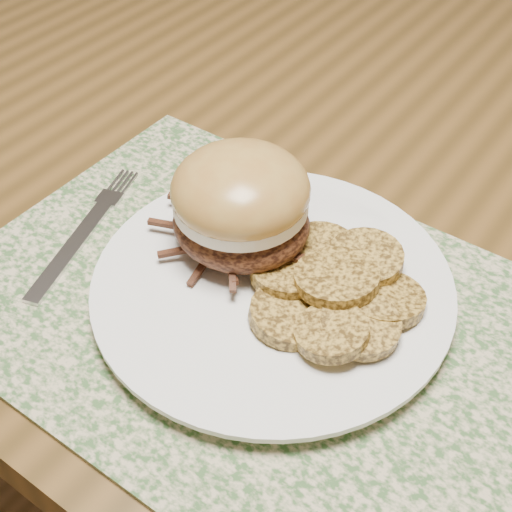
{
  "coord_description": "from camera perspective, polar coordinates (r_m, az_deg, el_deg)",
  "views": [
    {
      "loc": [
        0.23,
        -0.55,
        1.16
      ],
      "look_at": [
        0.01,
        -0.24,
        0.79
      ],
      "focal_mm": 50.0,
      "sensor_mm": 36.0,
      "label": 1
    }
  ],
  "objects": [
    {
      "name": "roasted_potatoes",
      "position": [
        0.53,
        6.39,
        -2.66
      ],
      "size": [
        0.14,
        0.16,
        0.03
      ],
      "color": "#B48935",
      "rests_on": "dinner_plate"
    },
    {
      "name": "pork_sandwich",
      "position": [
        0.54,
        -1.23,
        4.21
      ],
      "size": [
        0.12,
        0.12,
        0.08
      ],
      "rotation": [
        0.0,
        0.0,
        -0.15
      ],
      "color": "black",
      "rests_on": "dinner_plate"
    },
    {
      "name": "ground",
      "position": [
        1.3,
        6.25,
        -19.38
      ],
      "size": [
        3.5,
        3.5,
        0.0
      ],
      "primitive_type": "plane",
      "color": "brown",
      "rests_on": "ground"
    },
    {
      "name": "placemat",
      "position": [
        0.55,
        -0.55,
        -4.22
      ],
      "size": [
        0.45,
        0.33,
        0.0
      ],
      "primitive_type": "cube",
      "color": "#3E6332",
      "rests_on": "dining_table"
    },
    {
      "name": "dinner_plate",
      "position": [
        0.55,
        1.32,
        -2.52
      ],
      "size": [
        0.26,
        0.26,
        0.02
      ],
      "primitive_type": "cylinder",
      "color": "white",
      "rests_on": "placemat"
    },
    {
      "name": "dining_table",
      "position": [
        0.77,
        10.04,
        3.73
      ],
      "size": [
        1.5,
        0.9,
        0.75
      ],
      "color": "brown",
      "rests_on": "ground"
    },
    {
      "name": "fork",
      "position": [
        0.62,
        -13.48,
        2.03
      ],
      "size": [
        0.07,
        0.17,
        0.0
      ],
      "rotation": [
        0.0,
        0.0,
        0.3
      ],
      "color": "#B4B4BB",
      "rests_on": "placemat"
    }
  ]
}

